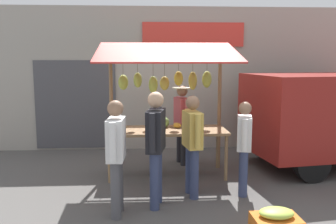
{
  "coord_description": "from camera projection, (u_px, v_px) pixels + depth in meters",
  "views": [
    {
      "loc": [
        0.39,
        6.66,
        2.18
      ],
      "look_at": [
        0.0,
        0.3,
        1.25
      ],
      "focal_mm": 38.98,
      "sensor_mm": 36.0,
      "label": 1
    }
  ],
  "objects": [
    {
      "name": "shopper_with_shopping_bag",
      "position": [
        116.0,
        150.0,
        5.02
      ],
      "size": [
        0.25,
        0.7,
        1.63
      ],
      "rotation": [
        0.0,
        0.0,
        -1.63
      ],
      "color": "#4C4C51",
      "rests_on": "ground"
    },
    {
      "name": "shopper_in_grey_tee",
      "position": [
        156.0,
        140.0,
        5.32
      ],
      "size": [
        0.31,
        0.71,
        1.71
      ],
      "rotation": [
        0.0,
        0.0,
        -1.76
      ],
      "color": "navy",
      "rests_on": "ground"
    },
    {
      "name": "vendor_with_sunhat",
      "position": [
        182.0,
        118.0,
        7.54
      ],
      "size": [
        0.42,
        0.69,
        1.64
      ],
      "rotation": [
        0.0,
        0.0,
        1.79
      ],
      "color": "#232328",
      "rests_on": "ground"
    },
    {
      "name": "street_backdrop",
      "position": [
        160.0,
        79.0,
        8.84
      ],
      "size": [
        9.0,
        0.3,
        3.4
      ],
      "color": "#9E998E",
      "rests_on": "ground"
    },
    {
      "name": "shopper_in_striped_shirt",
      "position": [
        244.0,
        142.0,
        5.84
      ],
      "size": [
        0.33,
        0.64,
        1.51
      ],
      "rotation": [
        0.0,
        0.0,
        -1.83
      ],
      "color": "navy",
      "rests_on": "ground"
    },
    {
      "name": "ground_plane",
      "position": [
        167.0,
        175.0,
        6.92
      ],
      "size": [
        40.0,
        40.0,
        0.0
      ],
      "primitive_type": "plane",
      "color": "#514F4C"
    },
    {
      "name": "market_stall",
      "position": [
        167.0,
        93.0,
        6.75
      ],
      "size": [
        2.5,
        1.46,
        2.5
      ],
      "color": "olive",
      "rests_on": "ground"
    },
    {
      "name": "shopper_with_ponytail",
      "position": [
        192.0,
        139.0,
        5.74
      ],
      "size": [
        0.29,
        0.69,
        1.62
      ],
      "rotation": [
        0.0,
        0.0,
        -1.42
      ],
      "color": "navy",
      "rests_on": "ground"
    },
    {
      "name": "produce_crate_near",
      "position": [
        276.0,
        224.0,
        4.5
      ],
      "size": [
        0.58,
        0.43,
        0.36
      ],
      "color": "#D1661E",
      "rests_on": "ground"
    }
  ]
}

